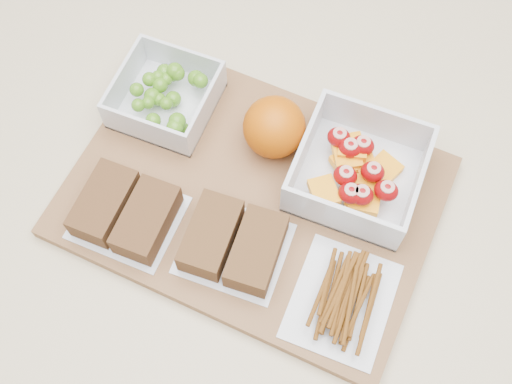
% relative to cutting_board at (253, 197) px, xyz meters
% --- Properties ---
extents(ground, '(4.00, 4.00, 0.00)m').
position_rel_cutting_board_xyz_m(ground, '(0.02, 0.02, -0.91)').
color(ground, gray).
rests_on(ground, ground).
extents(counter, '(1.20, 0.90, 0.90)m').
position_rel_cutting_board_xyz_m(counter, '(0.02, 0.02, -0.46)').
color(counter, beige).
rests_on(counter, ground).
extents(cutting_board, '(0.44, 0.32, 0.02)m').
position_rel_cutting_board_xyz_m(cutting_board, '(0.00, 0.00, 0.00)').
color(cutting_board, brown).
rests_on(cutting_board, counter).
extents(grape_container, '(0.12, 0.12, 0.05)m').
position_rel_cutting_board_xyz_m(grape_container, '(-0.14, 0.08, 0.03)').
color(grape_container, silver).
rests_on(grape_container, cutting_board).
extents(fruit_container, '(0.14, 0.14, 0.06)m').
position_rel_cutting_board_xyz_m(fruit_container, '(0.11, 0.06, 0.03)').
color(fruit_container, silver).
rests_on(fruit_container, cutting_board).
extents(orange, '(0.07, 0.07, 0.07)m').
position_rel_cutting_board_xyz_m(orange, '(-0.00, 0.07, 0.05)').
color(orange, '#CB5704').
rests_on(orange, cutting_board).
extents(sandwich_bag_left, '(0.12, 0.10, 0.04)m').
position_rel_cutting_board_xyz_m(sandwich_bag_left, '(-0.12, -0.08, 0.03)').
color(sandwich_bag_left, silver).
rests_on(sandwich_bag_left, cutting_board).
extents(sandwich_bag_center, '(0.12, 0.11, 0.04)m').
position_rel_cutting_board_xyz_m(sandwich_bag_center, '(0.01, -0.07, 0.03)').
color(sandwich_bag_center, silver).
rests_on(sandwich_bag_center, cutting_board).
extents(pretzel_bag, '(0.10, 0.13, 0.03)m').
position_rel_cutting_board_xyz_m(pretzel_bag, '(0.14, -0.08, 0.02)').
color(pretzel_bag, silver).
rests_on(pretzel_bag, cutting_board).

